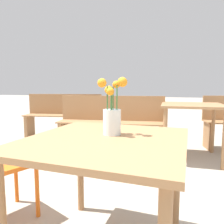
# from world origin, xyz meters

# --- Properties ---
(table_front) EXTENTS (0.89, 0.93, 0.71)m
(table_front) POSITION_xyz_m (0.00, 0.00, 0.62)
(table_front) COLOR #9E7047
(table_front) RESTS_ON ground_plane
(flower_vase) EXTENTS (0.16, 0.13, 0.34)m
(flower_vase) POSITION_xyz_m (0.01, 0.09, 0.83)
(flower_vase) COLOR silver
(flower_vase) RESTS_ON table_front
(bench_middle) EXTENTS (1.71, 0.61, 0.85)m
(bench_middle) POSITION_xyz_m (-0.65, 2.16, 0.46)
(bench_middle) COLOR #9E7047
(bench_middle) RESTS_ON ground_plane
(bench_far) EXTENTS (1.53, 0.62, 0.85)m
(bench_far) POSITION_xyz_m (-1.80, 2.67, 0.46)
(bench_far) COLOR #9E7047
(bench_far) RESTS_ON ground_plane
(table_back) EXTENTS (0.85, 0.86, 0.76)m
(table_back) POSITION_xyz_m (0.55, 2.03, 0.64)
(table_back) COLOR #9E7047
(table_back) RESTS_ON ground_plane
(bicycle) EXTENTS (1.48, 0.48, 0.71)m
(bicycle) POSITION_xyz_m (-1.65, 5.27, 0.32)
(bicycle) COLOR black
(bicycle) RESTS_ON ground_plane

